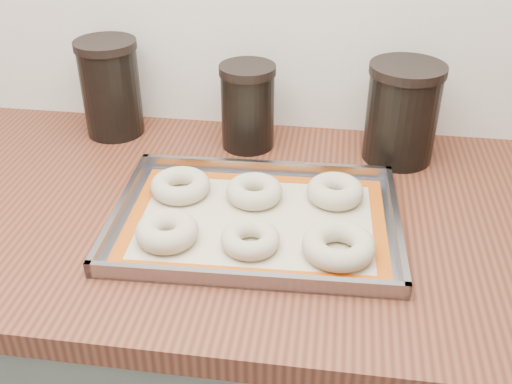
% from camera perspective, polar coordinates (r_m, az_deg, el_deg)
% --- Properties ---
extents(countertop, '(3.06, 0.68, 0.04)m').
position_cam_1_polar(countertop, '(1.03, 2.34, -2.56)').
color(countertop, brown).
rests_on(countertop, cabinet).
extents(baking_tray, '(0.47, 0.35, 0.03)m').
position_cam_1_polar(baking_tray, '(0.98, -0.00, -2.63)').
color(baking_tray, gray).
rests_on(baking_tray, countertop).
extents(baking_mat, '(0.43, 0.31, 0.00)m').
position_cam_1_polar(baking_mat, '(0.98, 0.00, -2.73)').
color(baking_mat, '#C6B793').
rests_on(baking_mat, baking_tray).
extents(bagel_front_left, '(0.12, 0.12, 0.04)m').
position_cam_1_polar(bagel_front_left, '(0.93, -8.47, -3.72)').
color(bagel_front_left, '#C1B595').
rests_on(bagel_front_left, baking_mat).
extents(bagel_front_mid, '(0.11, 0.11, 0.03)m').
position_cam_1_polar(bagel_front_mid, '(0.91, -0.54, -4.52)').
color(bagel_front_mid, '#C1B595').
rests_on(bagel_front_mid, baking_mat).
extents(bagel_front_right, '(0.13, 0.13, 0.03)m').
position_cam_1_polar(bagel_front_right, '(0.90, 7.88, -5.08)').
color(bagel_front_right, '#C1B595').
rests_on(bagel_front_right, baking_mat).
extents(bagel_back_left, '(0.13, 0.13, 0.03)m').
position_cam_1_polar(bagel_back_left, '(1.05, -7.21, 0.62)').
color(bagel_back_left, '#C1B595').
rests_on(bagel_back_left, baking_mat).
extents(bagel_back_mid, '(0.11, 0.11, 0.03)m').
position_cam_1_polar(bagel_back_mid, '(1.02, -0.17, 0.08)').
color(bagel_back_mid, '#C1B595').
rests_on(bagel_back_mid, baking_mat).
extents(bagel_back_right, '(0.12, 0.12, 0.04)m').
position_cam_1_polar(bagel_back_right, '(1.03, 7.55, 0.08)').
color(bagel_back_right, '#C1B595').
rests_on(bagel_back_right, baking_mat).
extents(canister_left, '(0.12, 0.12, 0.20)m').
position_cam_1_polar(canister_left, '(1.27, -13.67, 9.63)').
color(canister_left, black).
rests_on(canister_left, countertop).
extents(canister_mid, '(0.11, 0.11, 0.17)m').
position_cam_1_polar(canister_mid, '(1.18, -0.79, 8.16)').
color(canister_mid, black).
rests_on(canister_mid, countertop).
extents(canister_right, '(0.14, 0.14, 0.19)m').
position_cam_1_polar(canister_right, '(1.16, 13.74, 7.37)').
color(canister_right, black).
rests_on(canister_right, countertop).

